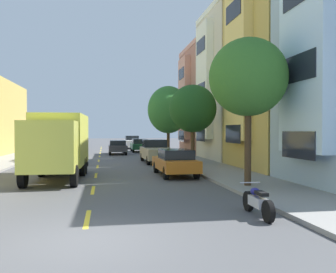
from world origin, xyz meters
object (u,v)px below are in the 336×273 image
parked_pickup_champagne (156,152)px  parked_wagon_black (130,141)px  parked_sedan_orange (175,162)px  parked_suv_sky (44,149)px  street_tree_nearest (248,78)px  street_tree_third (168,110)px  parked_wagon_forest (139,145)px  parked_sedan_navy (74,141)px  parked_motorcycle (258,202)px  parked_pickup_white (133,142)px  street_tree_second (193,109)px  moving_charcoal_sedan (118,147)px  parked_hatchback_silver (58,147)px  parked_wagon_burgundy (68,143)px  delivery_box_truck (59,142)px

parked_pickup_champagne → parked_wagon_black: bearing=89.8°
parked_sedan_orange → parked_suv_sky: parked_suv_sky is taller
street_tree_nearest → street_tree_third: street_tree_third is taller
parked_wagon_forest → parked_wagon_black: (0.06, 16.09, 0.00)m
parked_sedan_navy → parked_motorcycle: bearing=-79.6°
parked_pickup_white → parked_wagon_forest: bearing=-88.8°
street_tree_second → street_tree_third: 9.80m
street_tree_nearest → parked_wagon_black: street_tree_nearest is taller
parked_sedan_navy → parked_pickup_champagne: (8.70, -31.28, 0.08)m
parked_sedan_navy → moving_charcoal_sedan: size_ratio=1.01×
parked_sedan_orange → street_tree_nearest: bearing=-66.0°
parked_motorcycle → street_tree_nearest: bearing=71.1°
parked_sedan_navy → parked_motorcycle: size_ratio=2.21×
parked_pickup_champagne → parked_motorcycle: 18.13m
parked_wagon_black → parked_hatchback_silver: size_ratio=1.17×
street_tree_second → parked_motorcycle: size_ratio=2.64×
parked_wagon_burgundy → parked_wagon_black: bearing=44.2°
street_tree_third → parked_wagon_forest: 9.08m
street_tree_second → parked_wagon_burgundy: (-10.65, 25.47, -3.13)m
moving_charcoal_sedan → parked_motorcycle: (2.95, -28.57, -0.34)m
street_tree_third → parked_pickup_champagne: (-2.02, -6.26, -3.58)m
parked_wagon_forest → street_tree_third: bearing=-76.2°
street_tree_nearest → parked_wagon_forest: bearing=94.1°
moving_charcoal_sedan → street_tree_second: bearing=-71.8°
parked_pickup_champagne → parked_wagon_burgundy: bearing=111.5°
street_tree_second → parked_pickup_champagne: street_tree_second is taller
parked_hatchback_silver → parked_pickup_white: (8.59, 10.38, 0.07)m
street_tree_third → parked_hatchback_silver: size_ratio=1.61×
parked_wagon_forest → parked_pickup_white: (-0.17, 8.15, 0.02)m
parked_pickup_champagne → parked_hatchback_silver: (-8.72, 12.13, -0.07)m
parked_suv_sky → parked_hatchback_silver: size_ratio=1.20×
street_tree_second → street_tree_third: size_ratio=0.83×
street_tree_second → parked_sedan_orange: size_ratio=1.20×
parked_sedan_navy → parked_hatchback_silver: 19.15m
parked_wagon_forest → parked_motorcycle: (0.33, -32.47, -0.39)m
parked_wagon_black → parked_pickup_white: (-0.23, -7.94, 0.02)m
parked_wagon_forest → parked_sedan_navy: 19.04m
delivery_box_truck → parked_suv_sky: size_ratio=1.48×
street_tree_nearest → street_tree_third: bearing=90.0°
street_tree_second → parked_wagon_black: 34.17m
parked_wagon_forest → parked_pickup_champagne: parked_pickup_champagne is taller
parked_suv_sky → moving_charcoal_sedan: size_ratio=1.08×
moving_charcoal_sedan → parked_motorcycle: bearing=-84.1°
moving_charcoal_sedan → parked_hatchback_silver: bearing=164.7°
parked_sedan_navy → parked_suv_sky: size_ratio=0.94×
street_tree_second → parked_hatchback_silver: (-10.73, 15.66, -3.18)m
street_tree_third → delivery_box_truck: (-8.19, -15.02, -2.54)m
parked_wagon_black → parked_hatchback_silver: same height
street_tree_third → parked_wagon_forest: size_ratio=1.38×
moving_charcoal_sedan → parked_motorcycle: 28.73m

